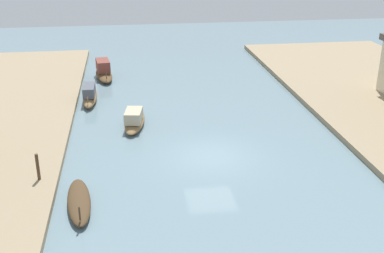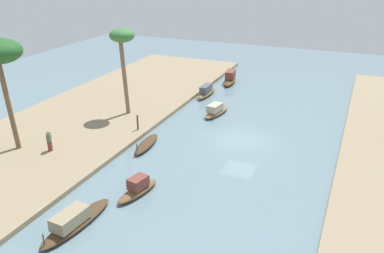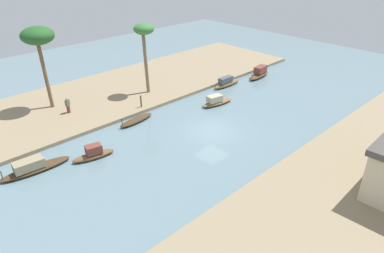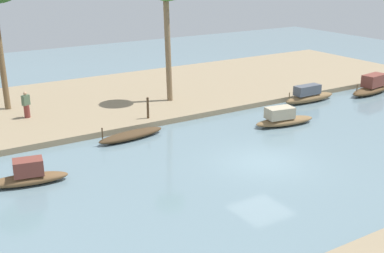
{
  "view_description": "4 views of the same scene",
  "coord_description": "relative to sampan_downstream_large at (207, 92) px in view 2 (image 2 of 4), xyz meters",
  "views": [
    {
      "loc": [
        21.59,
        -4.01,
        10.68
      ],
      "look_at": [
        -1.37,
        -0.78,
        1.13
      ],
      "focal_mm": 45.33,
      "sensor_mm": 36.0,
      "label": 1
    },
    {
      "loc": [
        28.45,
        8.0,
        13.36
      ],
      "look_at": [
        -0.24,
        -4.22,
        0.41
      ],
      "focal_mm": 38.7,
      "sensor_mm": 36.0,
      "label": 2
    },
    {
      "loc": [
        20.68,
        18.86,
        15.14
      ],
      "look_at": [
        1.98,
        -0.58,
        0.98
      ],
      "focal_mm": 33.1,
      "sensor_mm": 36.0,
      "label": 3
    },
    {
      "loc": [
        14.28,
        16.45,
        8.99
      ],
      "look_at": [
        1.64,
        -3.66,
        1.03
      ],
      "focal_mm": 46.52,
      "sensor_mm": 36.0,
      "label": 4
    }
  ],
  "objects": [
    {
      "name": "riverbank_left",
      "position": [
        9.32,
        -7.19,
        -0.28
      ],
      "size": [
        45.62,
        12.75,
        0.33
      ],
      "primitive_type": "cube",
      "color": "#937F60",
      "rests_on": "ground"
    },
    {
      "name": "sampan_with_tall_canopy",
      "position": [
        19.25,
        3.04,
        -0.04
      ],
      "size": [
        3.46,
        1.56,
        1.12
      ],
      "rotation": [
        0.0,
        0.0,
        -0.2
      ],
      "color": "brown",
      "rests_on": "river_water"
    },
    {
      "name": "mooring_post",
      "position": [
        11.17,
        -1.61,
        0.5
      ],
      "size": [
        0.14,
        0.14,
        1.23
      ],
      "primitive_type": "cylinder",
      "color": "#4C3823",
      "rests_on": "riverbank_left"
    },
    {
      "name": "sampan_downstream_large",
      "position": [
        0.0,
        0.0,
        0.0
      ],
      "size": [
        4.14,
        0.93,
        1.17
      ],
      "rotation": [
        0.0,
        0.0,
        -0.01
      ],
      "color": "brown",
      "rests_on": "river_water"
    },
    {
      "name": "sampan_near_left_bank",
      "position": [
        4.78,
        2.78,
        -0.04
      ],
      "size": [
        3.84,
        1.63,
        1.09
      ],
      "rotation": [
        0.0,
        0.0,
        -0.16
      ],
      "color": "brown",
      "rests_on": "river_water"
    },
    {
      "name": "sampan_open_hull",
      "position": [
        13.15,
        0.24,
        -0.23
      ],
      "size": [
        3.92,
        1.36,
        0.97
      ],
      "rotation": [
        0.0,
        0.0,
        0.11
      ],
      "color": "#47331E",
      "rests_on": "river_water"
    },
    {
      "name": "person_on_near_bank",
      "position": [
        17.04,
        -5.46,
        0.59
      ],
      "size": [
        0.5,
        0.45,
        1.54
      ],
      "rotation": [
        0.0,
        0.0,
        3.61
      ],
      "color": "brown",
      "rests_on": "riverbank_left"
    },
    {
      "name": "palm_tree_left_near",
      "position": [
        8.17,
        -4.49,
        6.24
      ],
      "size": [
        2.12,
        2.12,
        7.45
      ],
      "color": "#7F6647",
      "rests_on": "riverbank_left"
    },
    {
      "name": "sampan_foreground",
      "position": [
        23.43,
        1.6,
        -0.05
      ],
      "size": [
        5.24,
        1.59,
        1.07
      ],
      "rotation": [
        0.0,
        0.0,
        -0.08
      ],
      "color": "#47331E",
      "rests_on": "river_water"
    },
    {
      "name": "river_water",
      "position": [
        9.32,
        6.47,
        -0.45
      ],
      "size": [
        72.93,
        72.93,
        0.0
      ],
      "primitive_type": "plane",
      "color": "slate",
      "rests_on": "ground"
    },
    {
      "name": "sampan_upstream_small",
      "position": [
        -5.38,
        0.75,
        0.06
      ],
      "size": [
        4.24,
        1.72,
        1.36
      ],
      "rotation": [
        0.0,
        0.0,
        0.14
      ],
      "color": "brown",
      "rests_on": "river_water"
    }
  ]
}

